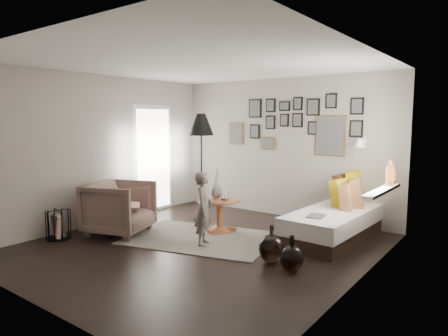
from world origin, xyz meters
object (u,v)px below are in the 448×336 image
Objects in this scene: vase at (216,189)px; daybed at (337,218)px; armchair at (120,208)px; demijohn_large at (271,248)px; magazine_basket at (58,225)px; child at (204,209)px; pedestal_table at (219,217)px; floor_lamp at (201,129)px; demijohn_small at (292,258)px.

vase reaches higher than daybed.
demijohn_large is (2.63, 0.30, -0.23)m from armchair.
vase is 1.01× the size of demijohn_large.
magazine_basket is at bearing -132.56° from vase.
child reaches higher than armchair.
armchair is (-1.21, -1.05, 0.17)m from pedestal_table.
magazine_basket is (-0.53, -0.75, -0.20)m from armchair.
demijohn_small is at bearing -27.29° from floor_lamp.
demijohn_small is (2.48, -1.28, -1.50)m from floor_lamp.
pedestal_table is 1.97m from demijohn_small.
floor_lamp is (-0.64, 0.39, 0.98)m from vase.
floor_lamp reaches higher than vase.
floor_lamp reaches higher than pedestal_table.
armchair is 2.65m from demijohn_large.
daybed is 2.08m from child.
demijohn_small is at bearing -25.85° from vase.
armchair is 1.51m from child.
magazine_basket is at bearing 124.39° from armchair.
daybed is 4.29m from magazine_basket.
vase is at bearing -66.68° from armchair.
demijohn_small is (0.09, -1.67, -0.15)m from daybed.
pedestal_table is 0.33× the size of daybed.
armchair reaches higher than pedestal_table.
pedestal_table is 1.85m from daybed.
demijohn_large is at bearing -27.37° from vase.
daybed is 2.27× the size of armchair.
demijohn_large is (2.13, -1.16, -1.48)m from floor_lamp.
vase is 0.81m from child.
vase is 1.12× the size of magazine_basket.
armchair is at bearing -144.96° from daybed.
demijohn_large is 0.45× the size of child.
pedestal_table is 1.61m from armchair.
daybed is at bearing -70.80° from child.
child is at bearing -96.51° from armchair.
child is (-1.42, -1.50, 0.23)m from daybed.
demijohn_large is (1.49, -0.77, -0.50)m from vase.
daybed is 3.43m from armchair.
armchair is at bearing -173.53° from demijohn_large.
demijohn_large reaches higher than demijohn_small.
vase is at bearing -153.67° from daybed.
vase is 2.11m from demijohn_small.
daybed is 4.78× the size of magazine_basket.
child reaches higher than demijohn_small.
vase is (-0.08, 0.02, 0.44)m from pedestal_table.
child is (-1.16, 0.05, 0.35)m from demijohn_large.
pedestal_table is 1.40× the size of vase.
pedestal_table is 0.80m from child.
armchair is at bearing -176.58° from demijohn_small.
magazine_basket is 0.41× the size of child.
daybed is at bearing 37.19° from magazine_basket.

